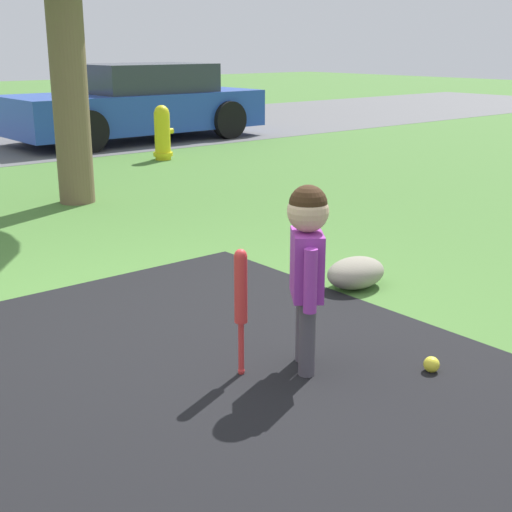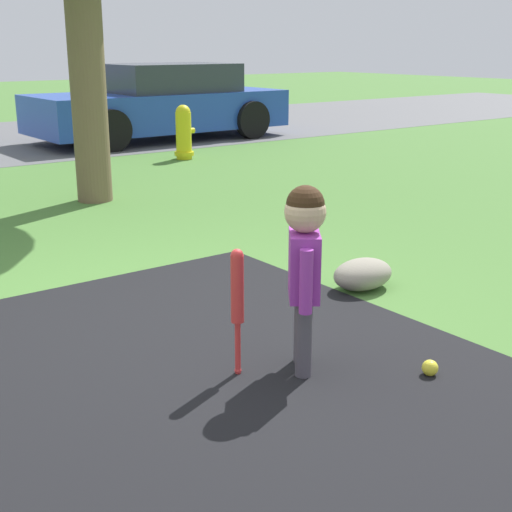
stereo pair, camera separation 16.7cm
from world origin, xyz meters
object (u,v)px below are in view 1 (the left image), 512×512
(child, at_px, (307,252))
(sports_ball, at_px, (431,364))
(fire_hydrant, at_px, (162,133))
(parked_car, at_px, (138,104))
(baseball_bat, at_px, (241,295))

(child, relative_size, sports_ball, 11.59)
(sports_ball, xyz_separation_m, fire_hydrant, (2.75, 6.90, 0.34))
(child, distance_m, sports_ball, 0.88)
(parked_car, bearing_deg, child, 64.29)
(child, relative_size, parked_car, 0.22)
(fire_hydrant, distance_m, parked_car, 2.40)
(sports_ball, height_order, fire_hydrant, fire_hydrant)
(baseball_bat, bearing_deg, sports_ball, -38.02)
(baseball_bat, bearing_deg, child, -26.74)
(child, distance_m, fire_hydrant, 7.21)
(sports_ball, bearing_deg, parked_car, 68.18)
(child, height_order, baseball_bat, child)
(sports_ball, relative_size, fire_hydrant, 0.11)
(child, bearing_deg, baseball_bat, 100.51)
(fire_hydrant, relative_size, parked_car, 0.18)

